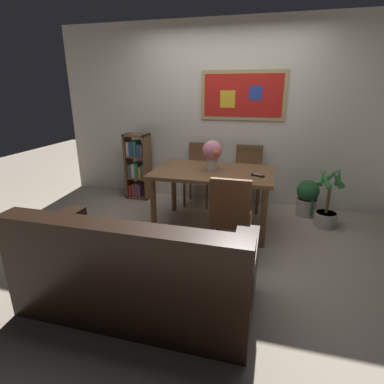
{
  "coord_description": "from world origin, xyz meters",
  "views": [
    {
      "loc": [
        0.71,
        -3.06,
        1.69
      ],
      "look_at": [
        -0.08,
        -0.13,
        0.65
      ],
      "focal_mm": 28.54,
      "sensor_mm": 36.0,
      "label": 1
    }
  ],
  "objects_px": {
    "potted_palm": "(327,204)",
    "dining_chair_far_left": "(200,169)",
    "dining_table": "(213,178)",
    "bookshelf": "(138,167)",
    "leather_couch": "(137,273)",
    "dining_chair_near_right": "(231,213)",
    "tv_remote": "(258,175)",
    "dining_chair_far_right": "(248,172)",
    "potted_ivy": "(307,197)",
    "flower_vase": "(213,153)"
  },
  "relations": [
    {
      "from": "dining_table",
      "to": "dining_chair_far_left",
      "type": "distance_m",
      "value": 0.89
    },
    {
      "from": "dining_chair_near_right",
      "to": "tv_remote",
      "type": "height_order",
      "value": "dining_chair_near_right"
    },
    {
      "from": "potted_palm",
      "to": "leather_couch",
      "type": "bearing_deg",
      "value": -129.43
    },
    {
      "from": "dining_chair_far_left",
      "to": "flower_vase",
      "type": "relative_size",
      "value": 2.52
    },
    {
      "from": "bookshelf",
      "to": "tv_remote",
      "type": "height_order",
      "value": "bookshelf"
    },
    {
      "from": "leather_couch",
      "to": "potted_ivy",
      "type": "relative_size",
      "value": 3.6
    },
    {
      "from": "dining_chair_near_right",
      "to": "tv_remote",
      "type": "bearing_deg",
      "value": 73.62
    },
    {
      "from": "dining_chair_near_right",
      "to": "leather_couch",
      "type": "height_order",
      "value": "dining_chair_near_right"
    },
    {
      "from": "leather_couch",
      "to": "bookshelf",
      "type": "height_order",
      "value": "bookshelf"
    },
    {
      "from": "dining_table",
      "to": "leather_couch",
      "type": "height_order",
      "value": "leather_couch"
    },
    {
      "from": "leather_couch",
      "to": "potted_palm",
      "type": "height_order",
      "value": "leather_couch"
    },
    {
      "from": "dining_table",
      "to": "dining_chair_near_right",
      "type": "distance_m",
      "value": 0.87
    },
    {
      "from": "dining_chair_far_right",
      "to": "tv_remote",
      "type": "height_order",
      "value": "dining_chair_far_right"
    },
    {
      "from": "dining_chair_far_right",
      "to": "dining_chair_far_left",
      "type": "distance_m",
      "value": 0.72
    },
    {
      "from": "dining_chair_far_right",
      "to": "dining_table",
      "type": "bearing_deg",
      "value": -113.93
    },
    {
      "from": "dining_chair_far_right",
      "to": "potted_ivy",
      "type": "bearing_deg",
      "value": -5.7
    },
    {
      "from": "tv_remote",
      "to": "dining_table",
      "type": "bearing_deg",
      "value": 167.78
    },
    {
      "from": "leather_couch",
      "to": "tv_remote",
      "type": "distance_m",
      "value": 1.79
    },
    {
      "from": "dining_chair_far_right",
      "to": "dining_chair_near_right",
      "type": "height_order",
      "value": "same"
    },
    {
      "from": "potted_ivy",
      "to": "tv_remote",
      "type": "bearing_deg",
      "value": -128.47
    },
    {
      "from": "dining_table",
      "to": "dining_chair_near_right",
      "type": "xyz_separation_m",
      "value": [
        0.34,
        -0.79,
        -0.11
      ]
    },
    {
      "from": "dining_chair_near_right",
      "to": "tv_remote",
      "type": "relative_size",
      "value": 5.68
    },
    {
      "from": "potted_ivy",
      "to": "tv_remote",
      "type": "height_order",
      "value": "tv_remote"
    },
    {
      "from": "leather_couch",
      "to": "bookshelf",
      "type": "relative_size",
      "value": 1.76
    },
    {
      "from": "dining_chair_far_right",
      "to": "leather_couch",
      "type": "relative_size",
      "value": 0.51
    },
    {
      "from": "dining_chair_far_left",
      "to": "bookshelf",
      "type": "height_order",
      "value": "bookshelf"
    },
    {
      "from": "potted_palm",
      "to": "dining_table",
      "type": "bearing_deg",
      "value": -164.6
    },
    {
      "from": "dining_table",
      "to": "tv_remote",
      "type": "bearing_deg",
      "value": -12.22
    },
    {
      "from": "dining_chair_far_right",
      "to": "potted_ivy",
      "type": "xyz_separation_m",
      "value": [
        0.84,
        -0.08,
        -0.28
      ]
    },
    {
      "from": "dining_table",
      "to": "bookshelf",
      "type": "xyz_separation_m",
      "value": [
        -1.36,
        0.78,
        -0.14
      ]
    },
    {
      "from": "dining_chair_near_right",
      "to": "potted_ivy",
      "type": "bearing_deg",
      "value": 60.34
    },
    {
      "from": "potted_palm",
      "to": "tv_remote",
      "type": "xyz_separation_m",
      "value": [
        -0.86,
        -0.5,
        0.45
      ]
    },
    {
      "from": "dining_chair_far_right",
      "to": "bookshelf",
      "type": "distance_m",
      "value": 1.72
    },
    {
      "from": "dining_table",
      "to": "leather_couch",
      "type": "xyz_separation_m",
      "value": [
        -0.27,
        -1.65,
        -0.33
      ]
    },
    {
      "from": "potted_ivy",
      "to": "dining_chair_near_right",
      "type": "bearing_deg",
      "value": -119.66
    },
    {
      "from": "bookshelf",
      "to": "potted_ivy",
      "type": "distance_m",
      "value": 2.57
    },
    {
      "from": "bookshelf",
      "to": "potted_ivy",
      "type": "height_order",
      "value": "bookshelf"
    },
    {
      "from": "dining_chair_far_right",
      "to": "potted_palm",
      "type": "relative_size",
      "value": 1.14
    },
    {
      "from": "dining_chair_far_left",
      "to": "flower_vase",
      "type": "height_order",
      "value": "flower_vase"
    },
    {
      "from": "dining_chair_far_left",
      "to": "bookshelf",
      "type": "distance_m",
      "value": 1.0
    },
    {
      "from": "dining_chair_far_left",
      "to": "potted_ivy",
      "type": "bearing_deg",
      "value": -3.43
    },
    {
      "from": "potted_ivy",
      "to": "bookshelf",
      "type": "bearing_deg",
      "value": 178.49
    },
    {
      "from": "dining_chair_far_left",
      "to": "dining_table",
      "type": "bearing_deg",
      "value": -65.71
    },
    {
      "from": "dining_chair_near_right",
      "to": "dining_table",
      "type": "bearing_deg",
      "value": 113.0
    },
    {
      "from": "dining_table",
      "to": "potted_ivy",
      "type": "xyz_separation_m",
      "value": [
        1.19,
        0.71,
        -0.39
      ]
    },
    {
      "from": "dining_chair_near_right",
      "to": "leather_couch",
      "type": "bearing_deg",
      "value": -125.42
    },
    {
      "from": "dining_chair_far_left",
      "to": "leather_couch",
      "type": "height_order",
      "value": "dining_chair_far_left"
    },
    {
      "from": "dining_table",
      "to": "bookshelf",
      "type": "bearing_deg",
      "value": 150.31
    },
    {
      "from": "leather_couch",
      "to": "tv_remote",
      "type": "bearing_deg",
      "value": 62.19
    },
    {
      "from": "potted_palm",
      "to": "dining_chair_far_left",
      "type": "bearing_deg",
      "value": 166.62
    }
  ]
}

